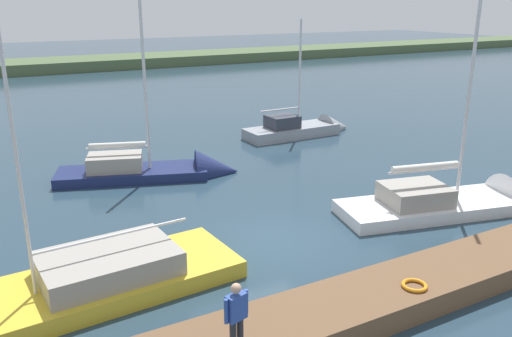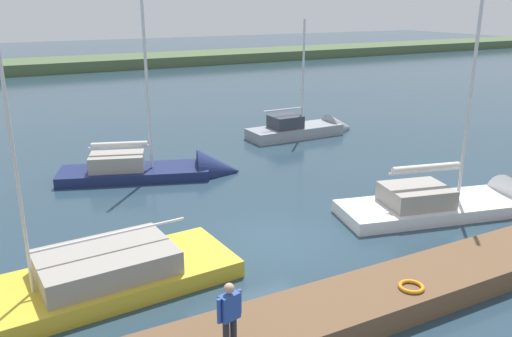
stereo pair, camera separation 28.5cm
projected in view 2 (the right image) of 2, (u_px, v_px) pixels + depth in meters
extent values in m
plane|color=#263D4C|center=(271.00, 241.00, 17.52)|extent=(200.00, 200.00, 0.00)
cube|color=#4C603D|center=(52.00, 70.00, 60.67)|extent=(180.00, 8.00, 2.40)
cube|color=brown|center=(365.00, 303.00, 13.36)|extent=(23.02, 2.05, 0.64)
torus|color=orange|center=(411.00, 287.00, 13.40)|extent=(0.66, 0.66, 0.10)
cube|color=gray|center=(295.00, 135.00, 30.95)|extent=(5.68, 1.99, 0.99)
cone|color=gray|center=(340.00, 128.00, 32.47)|extent=(1.74, 1.92, 1.90)
cube|color=#333842|center=(285.00, 122.00, 30.40)|extent=(1.73, 1.49, 0.71)
cylinder|color=silver|center=(303.00, 74.00, 30.11)|extent=(0.13, 0.13, 6.05)
cylinder|color=silver|center=(283.00, 110.00, 30.11)|extent=(2.60, 0.14, 0.10)
cube|color=gold|center=(80.00, 294.00, 14.22)|extent=(8.80, 3.41, 0.87)
cube|color=gray|center=(106.00, 262.00, 14.38)|extent=(3.72, 2.59, 0.65)
cylinder|color=silver|center=(7.00, 107.00, 12.07)|extent=(0.09, 0.09, 9.57)
cylinder|color=silver|center=(111.00, 234.00, 14.25)|extent=(4.22, 0.36, 0.07)
cube|color=navy|center=(135.00, 176.00, 23.77)|extent=(6.88, 4.11, 0.75)
cone|color=navy|center=(219.00, 172.00, 24.36)|extent=(2.51, 2.64, 2.14)
cube|color=gray|center=(117.00, 162.00, 23.44)|extent=(2.70, 2.20, 0.70)
cylinder|color=silver|center=(147.00, 83.00, 22.63)|extent=(0.13, 0.13, 7.60)
cylinder|color=silver|center=(120.00, 147.00, 23.26)|extent=(2.58, 0.95, 0.11)
cylinder|color=silver|center=(119.00, 144.00, 23.23)|extent=(2.36, 0.98, 0.22)
cube|color=white|center=(433.00, 213.00, 19.79)|extent=(7.53, 3.95, 0.87)
cube|color=gray|center=(416.00, 195.00, 19.36)|extent=(2.66, 2.33, 0.69)
cylinder|color=silver|center=(471.00, 88.00, 18.62)|extent=(0.12, 0.12, 8.44)
cylinder|color=silver|center=(426.00, 171.00, 19.15)|extent=(2.93, 0.77, 0.10)
cylinder|color=silver|center=(426.00, 168.00, 19.12)|extent=(2.67, 0.85, 0.25)
cylinder|color=#28282D|center=(234.00, 334.00, 10.92)|extent=(0.14, 0.14, 0.80)
cube|color=#2D4C9E|center=(229.00, 307.00, 10.65)|extent=(0.47, 0.32, 0.57)
sphere|color=tan|center=(229.00, 288.00, 10.52)|extent=(0.22, 0.22, 0.22)
cylinder|color=#2D4C9E|center=(219.00, 311.00, 10.47)|extent=(0.09, 0.09, 0.54)
cylinder|color=#2D4C9E|center=(239.00, 301.00, 10.81)|extent=(0.09, 0.09, 0.54)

